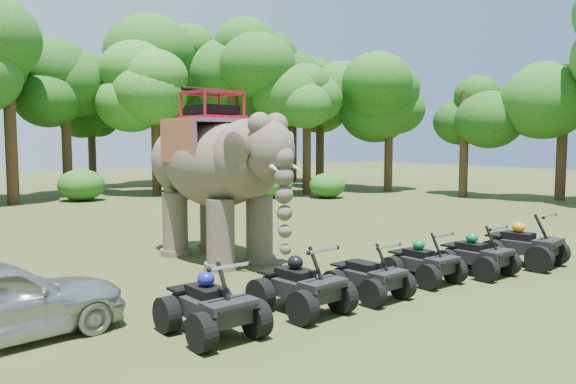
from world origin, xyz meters
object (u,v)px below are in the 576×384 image
atv_2 (368,269)px  elephant (215,174)px  atv_0 (211,297)px  atv_3 (423,256)px  atv_5 (524,239)px  atv_4 (477,249)px  atv_1 (301,278)px

atv_2 → elephant: bearing=91.9°
atv_0 → atv_3: atv_0 is taller
atv_3 → atv_5: size_ratio=0.86×
atv_4 → atv_5: 1.87m
elephant → atv_0: elephant is taller
elephant → atv_1: bearing=-105.3°
atv_1 → atv_5: size_ratio=0.94×
atv_4 → elephant: bearing=124.6°
atv_0 → atv_4: atv_0 is taller
atv_0 → elephant: bearing=57.4°
elephant → atv_5: elephant is taller
atv_2 → atv_3: 1.94m
atv_0 → atv_2: size_ratio=1.10×
atv_2 → atv_4: (3.53, -0.02, 0.03)m
elephant → atv_2: size_ratio=3.49×
elephant → atv_2: (0.73, -5.21, -1.73)m
atv_0 → atv_3: (5.59, 0.37, -0.06)m
elephant → atv_4: 6.96m
elephant → atv_5: (6.13, -5.30, -1.63)m
atv_5 → atv_4: bearing=168.0°
atv_0 → atv_5: 9.06m
atv_3 → elephant: bearing=115.0°
atv_1 → atv_5: bearing=-8.5°
atv_4 → atv_1: bearing=175.0°
atv_1 → atv_3: atv_1 is taller
elephant → atv_5: 8.26m
atv_5 → atv_3: bearing=164.8°
atv_1 → atv_5: (7.09, -0.10, 0.04)m
atv_0 → atv_3: bearing=-0.1°
atv_1 → atv_4: size_ratio=1.06×
atv_2 → atv_5: size_ratio=0.85×
atv_2 → atv_5: atv_5 is taller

